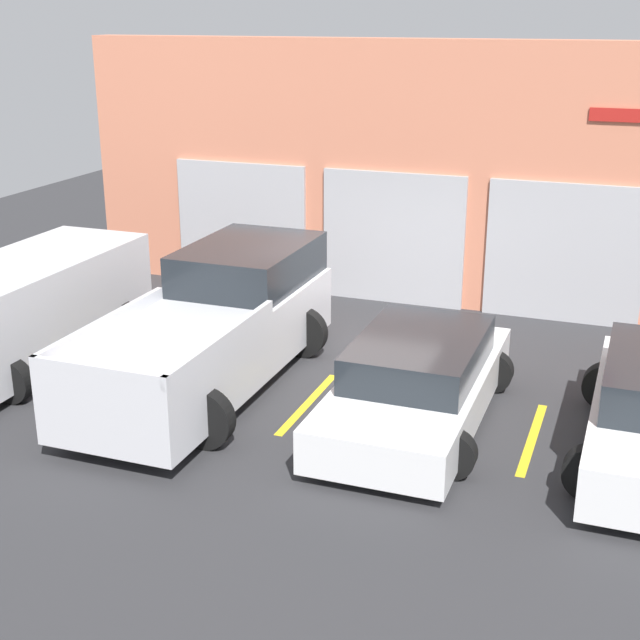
{
  "coord_description": "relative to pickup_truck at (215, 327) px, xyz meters",
  "views": [
    {
      "loc": [
        4.22,
        -12.83,
        5.3
      ],
      "look_at": [
        0.0,
        -1.5,
        1.1
      ],
      "focal_mm": 50.0,
      "sensor_mm": 36.0,
      "label": 1
    }
  ],
  "objects": [
    {
      "name": "parking_stripe_centre",
      "position": [
        1.58,
        -0.29,
        -0.86
      ],
      "size": [
        0.12,
        2.2,
        0.01
      ],
      "primitive_type": "cube",
      "color": "gold",
      "rests_on": "ground"
    },
    {
      "name": "ground_plane",
      "position": [
        1.58,
        1.71,
        -0.87
      ],
      "size": [
        28.0,
        28.0,
        0.0
      ],
      "primitive_type": "plane",
      "color": "#2D2D30"
    },
    {
      "name": "parking_stripe_right",
      "position": [
        4.74,
        -0.29,
        -0.86
      ],
      "size": [
        0.12,
        2.2,
        0.01
      ],
      "primitive_type": "cube",
      "color": "gold",
      "rests_on": "ground"
    },
    {
      "name": "shophouse_building",
      "position": [
        1.57,
        5.0,
        1.51
      ],
      "size": [
        13.06,
        0.68,
        4.85
      ],
      "color": "#D17A5B",
      "rests_on": "ground"
    },
    {
      "name": "sedan_white",
      "position": [
        3.16,
        -0.26,
        -0.31
      ],
      "size": [
        2.19,
        4.43,
        1.19
      ],
      "color": "white",
      "rests_on": "ground"
    },
    {
      "name": "pickup_truck",
      "position": [
        0.0,
        0.0,
        0.0
      ],
      "size": [
        2.46,
        5.52,
        1.84
      ],
      "color": "silver",
      "rests_on": "ground"
    },
    {
      "name": "van_right",
      "position": [
        -3.16,
        -0.28,
        0.02
      ],
      "size": [
        2.19,
        4.59,
        1.64
      ],
      "color": "silver",
      "rests_on": "ground"
    },
    {
      "name": "parking_stripe_left",
      "position": [
        -1.58,
        -0.29,
        -0.86
      ],
      "size": [
        0.12,
        2.2,
        0.01
      ],
      "primitive_type": "cube",
      "color": "gold",
      "rests_on": "ground"
    }
  ]
}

